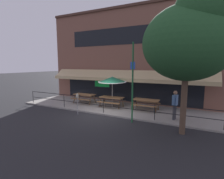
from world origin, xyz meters
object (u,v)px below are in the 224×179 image
patio_umbrella_centre (112,80)px  parking_meter_near (77,98)px  pedestrian_walking (175,104)px  street_sign_pole (133,82)px  street_tree_curbside (190,38)px  picnic_table_left (84,96)px  picnic_table_right (146,102)px  picnic_table_centre (111,99)px

patio_umbrella_centre → parking_meter_near: 3.11m
pedestrian_walking → parking_meter_near: (-5.92, -1.49, 0.09)m
street_sign_pole → street_tree_curbside: size_ratio=0.69×
patio_umbrella_centre → street_sign_pole: size_ratio=0.53×
patio_umbrella_centre → pedestrian_walking: (4.70, -1.18, -1.12)m
picnic_table_left → picnic_table_right: 5.19m
picnic_table_right → pedestrian_walking: size_ratio=1.05×
street_sign_pole → picnic_table_left: bearing=154.1°
patio_umbrella_centre → pedestrian_walking: patio_umbrella_centre is taller
picnic_table_left → picnic_table_centre: bearing=-2.4°
picnic_table_centre → picnic_table_right: same height
picnic_table_left → street_sign_pole: 5.96m
patio_umbrella_centre → street_sign_pole: street_sign_pole is taller
picnic_table_right → parking_meter_near: size_ratio=1.27×
picnic_table_right → parking_meter_near: bearing=-143.6°
picnic_table_centre → parking_meter_near: 2.85m
picnic_table_left → street_tree_curbside: bearing=-20.7°
pedestrian_walking → street_tree_curbside: 3.98m
pedestrian_walking → picnic_table_left: bearing=171.0°
patio_umbrella_centre → street_tree_curbside: 6.64m
picnic_table_right → patio_umbrella_centre: 2.99m
picnic_table_right → patio_umbrella_centre: size_ratio=0.76×
street_sign_pole → picnic_table_right: bearing=89.5°
patio_umbrella_centre → picnic_table_left: bearing=-179.5°
picnic_table_centre → pedestrian_walking: size_ratio=1.05×
street_sign_pole → picnic_table_centre: bearing=137.0°
picnic_table_left → patio_umbrella_centre: size_ratio=0.76×
street_tree_curbside → picnic_table_centre: bearing=151.7°
street_tree_curbside → picnic_table_left: bearing=159.3°
picnic_table_centre → street_sign_pole: 3.87m
picnic_table_centre → pedestrian_walking: pedestrian_walking is taller
patio_umbrella_centre → parking_meter_near: size_ratio=1.67×
picnic_table_left → patio_umbrella_centre: bearing=0.5°
patio_umbrella_centre → street_tree_curbside: (5.43, -3.05, 2.31)m
picnic_table_right → street_sign_pole: street_sign_pole is taller
picnic_table_left → street_sign_pole: size_ratio=0.40×
picnic_table_left → street_sign_pole: (5.16, -2.51, 1.61)m
picnic_table_centre → parking_meter_near: (-1.22, -2.54, 0.44)m
pedestrian_walking → picnic_table_right: bearing=147.8°
parking_meter_near → street_tree_curbside: street_tree_curbside is taller
street_tree_curbside → pedestrian_walking: bearing=111.2°
patio_umbrella_centre → pedestrian_walking: bearing=-14.1°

